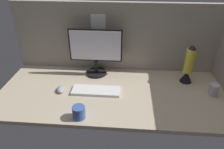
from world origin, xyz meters
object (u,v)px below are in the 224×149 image
at_px(mug_ceramic_blue, 79,112).
at_px(mug_steel, 214,90).
at_px(mouse, 60,89).
at_px(lava_lamp, 188,67).
at_px(keyboard, 96,91).
at_px(monitor, 96,50).

bearing_deg(mug_ceramic_blue, mug_steel, 18.79).
bearing_deg(mug_ceramic_blue, mouse, 126.50).
relative_size(mouse, lava_lamp, 0.29).
height_order(keyboard, mug_ceramic_blue, mug_ceramic_blue).
bearing_deg(mug_steel, mug_ceramic_blue, -161.21).
relative_size(keyboard, mug_ceramic_blue, 4.25).
xyz_separation_m(mug_ceramic_blue, lava_lamp, (0.79, 0.50, 0.09)).
xyz_separation_m(mug_steel, mug_ceramic_blue, (-0.96, -0.33, -0.00)).
bearing_deg(monitor, lava_lamp, -5.54).
bearing_deg(lava_lamp, mug_ceramic_blue, -147.52).
height_order(mug_steel, mug_ceramic_blue, mug_steel).
bearing_deg(mug_ceramic_blue, monitor, 86.90).
distance_m(mug_steel, lava_lamp, 0.26).
bearing_deg(lava_lamp, mouse, -167.58).
relative_size(mug_ceramic_blue, lava_lamp, 0.26).
relative_size(monitor, mug_ceramic_blue, 5.12).
height_order(monitor, lava_lamp, monitor).
height_order(monitor, mug_ceramic_blue, monitor).
bearing_deg(mouse, mug_steel, -11.65).
xyz_separation_m(monitor, mug_ceramic_blue, (-0.03, -0.58, -0.18)).
relative_size(monitor, keyboard, 1.20).
relative_size(mouse, mug_steel, 1.06).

